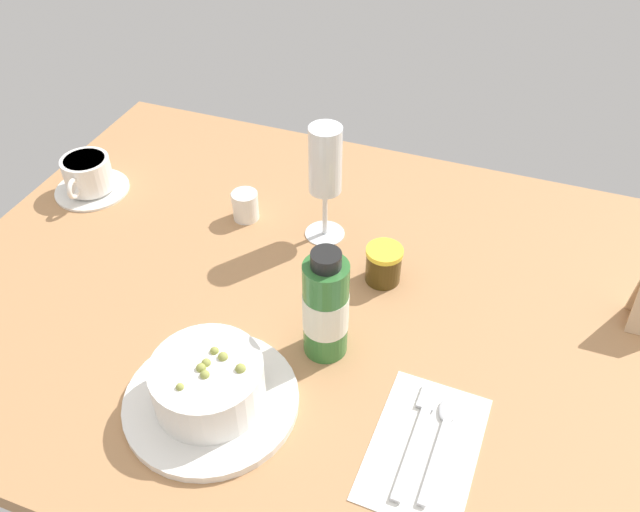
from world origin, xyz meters
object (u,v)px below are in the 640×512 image
(cutlery_setting, at_px, (426,444))
(porridge_bowl, at_px, (209,386))
(jam_jar, at_px, (384,264))
(coffee_cup, at_px, (88,176))
(creamer_jug, at_px, (245,205))
(sauce_bottle_green, at_px, (326,308))
(wine_glass, at_px, (325,166))

(cutlery_setting, bearing_deg, porridge_bowl, -172.53)
(porridge_bowl, distance_m, jam_jar, 0.32)
(cutlery_setting, relative_size, coffee_cup, 1.49)
(coffee_cup, xyz_separation_m, creamer_jug, (0.29, 0.02, -0.01))
(creamer_jug, distance_m, sauce_bottle_green, 0.32)
(porridge_bowl, xyz_separation_m, cutlery_setting, (0.27, 0.03, -0.03))
(cutlery_setting, xyz_separation_m, coffee_cup, (-0.68, 0.30, 0.03))
(coffee_cup, xyz_separation_m, wine_glass, (0.43, 0.03, 0.10))
(cutlery_setting, bearing_deg, jam_jar, 116.45)
(porridge_bowl, height_order, wine_glass, wine_glass)
(porridge_bowl, bearing_deg, coffee_cup, 140.89)
(creamer_jug, xyz_separation_m, jam_jar, (0.26, -0.07, 0.00))
(cutlery_setting, relative_size, sauce_bottle_green, 1.16)
(cutlery_setting, xyz_separation_m, creamer_jug, (-0.39, 0.32, 0.02))
(porridge_bowl, bearing_deg, creamer_jug, 108.61)
(coffee_cup, distance_m, sauce_bottle_green, 0.55)
(porridge_bowl, relative_size, creamer_jug, 3.97)
(creamer_jug, xyz_separation_m, wine_glass, (0.14, 0.01, 0.11))
(porridge_bowl, xyz_separation_m, creamer_jug, (-0.12, 0.36, -0.01))
(creamer_jug, bearing_deg, porridge_bowl, -71.39)
(porridge_bowl, distance_m, creamer_jug, 0.38)
(porridge_bowl, relative_size, coffee_cup, 1.64)
(coffee_cup, height_order, wine_glass, wine_glass)
(cutlery_setting, relative_size, creamer_jug, 3.60)
(wine_glass, bearing_deg, porridge_bowl, -93.03)
(cutlery_setting, height_order, sauce_bottle_green, sauce_bottle_green)
(wine_glass, bearing_deg, coffee_cup, -175.97)
(coffee_cup, relative_size, wine_glass, 0.67)
(porridge_bowl, height_order, jam_jar, porridge_bowl)
(cutlery_setting, xyz_separation_m, jam_jar, (-0.13, 0.26, 0.03))
(coffee_cup, relative_size, jam_jar, 2.25)
(jam_jar, bearing_deg, cutlery_setting, -63.55)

